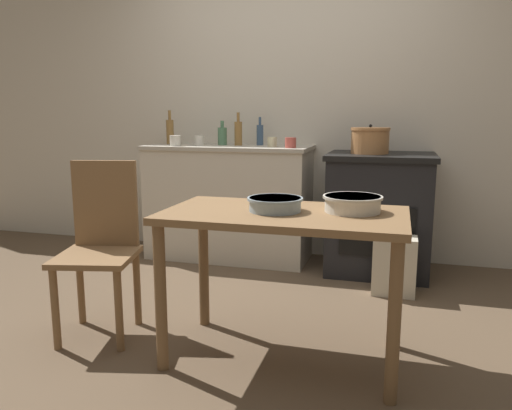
# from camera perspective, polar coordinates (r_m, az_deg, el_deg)

# --- Properties ---
(ground_plane) EXTENTS (14.00, 14.00, 0.00)m
(ground_plane) POSITION_cam_1_polar(r_m,az_deg,el_deg) (3.01, -2.51, -13.17)
(ground_plane) COLOR brown
(wall_back) EXTENTS (8.00, 0.07, 2.55)m
(wall_back) POSITION_cam_1_polar(r_m,az_deg,el_deg) (4.29, 4.17, 11.34)
(wall_back) COLOR beige
(wall_back) RESTS_ON ground_plane
(counter_cabinet) EXTENTS (1.36, 0.57, 0.94)m
(counter_cabinet) POSITION_cam_1_polar(r_m,az_deg,el_deg) (4.18, -3.11, 0.35)
(counter_cabinet) COLOR beige
(counter_cabinet) RESTS_ON ground_plane
(stove) EXTENTS (0.79, 0.67, 0.91)m
(stove) POSITION_cam_1_polar(r_m,az_deg,el_deg) (3.92, 13.87, -0.88)
(stove) COLOR black
(stove) RESTS_ON ground_plane
(work_table) EXTENTS (1.15, 0.63, 0.74)m
(work_table) POSITION_cam_1_polar(r_m,az_deg,el_deg) (2.39, 3.21, -3.44)
(work_table) COLOR olive
(work_table) RESTS_ON ground_plane
(chair) EXTENTS (0.48, 0.48, 0.95)m
(chair) POSITION_cam_1_polar(r_m,az_deg,el_deg) (2.86, -17.35, -4.21)
(chair) COLOR olive
(chair) RESTS_ON ground_plane
(flour_sack) EXTENTS (0.28, 0.20, 0.39)m
(flour_sack) POSITION_cam_1_polar(r_m,az_deg,el_deg) (3.50, 15.51, -6.67)
(flour_sack) COLOR beige
(flour_sack) RESTS_ON ground_plane
(stock_pot) EXTENTS (0.29, 0.29, 0.22)m
(stock_pot) POSITION_cam_1_polar(r_m,az_deg,el_deg) (3.83, 12.89, 7.21)
(stock_pot) COLOR #B77A47
(stock_pot) RESTS_ON stove
(mixing_bowl_large) EXTENTS (0.27, 0.27, 0.07)m
(mixing_bowl_large) POSITION_cam_1_polar(r_m,az_deg,el_deg) (2.37, 2.19, 0.18)
(mixing_bowl_large) COLOR #93A8B2
(mixing_bowl_large) RESTS_ON work_table
(mixing_bowl_small) EXTENTS (0.28, 0.28, 0.08)m
(mixing_bowl_small) POSITION_cam_1_polar(r_m,az_deg,el_deg) (2.40, 10.97, 0.25)
(mixing_bowl_small) COLOR silver
(mixing_bowl_small) RESTS_ON work_table
(bottle_far_left) EXTENTS (0.08, 0.08, 0.20)m
(bottle_far_left) POSITION_cam_1_polar(r_m,az_deg,el_deg) (4.20, -3.87, 7.92)
(bottle_far_left) COLOR #517F5B
(bottle_far_left) RESTS_ON counter_cabinet
(bottle_left) EXTENTS (0.06, 0.06, 0.23)m
(bottle_left) POSITION_cam_1_polar(r_m,az_deg,el_deg) (4.17, 0.45, 8.08)
(bottle_left) COLOR #3D5675
(bottle_left) RESTS_ON counter_cabinet
(bottle_mid_left) EXTENTS (0.06, 0.06, 0.29)m
(bottle_mid_left) POSITION_cam_1_polar(r_m,az_deg,el_deg) (4.38, -9.80, 8.32)
(bottle_mid_left) COLOR olive
(bottle_mid_left) RESTS_ON counter_cabinet
(bottle_center_left) EXTENTS (0.06, 0.06, 0.27)m
(bottle_center_left) POSITION_cam_1_polar(r_m,az_deg,el_deg) (4.13, -2.04, 8.25)
(bottle_center_left) COLOR olive
(bottle_center_left) RESTS_ON counter_cabinet
(cup_center) EXTENTS (0.09, 0.09, 0.08)m
(cup_center) POSITION_cam_1_polar(r_m,az_deg,el_deg) (4.12, -9.22, 7.27)
(cup_center) COLOR silver
(cup_center) RESTS_ON counter_cabinet
(cup_center_right) EXTENTS (0.08, 0.08, 0.08)m
(cup_center_right) POSITION_cam_1_polar(r_m,az_deg,el_deg) (4.18, -6.51, 7.34)
(cup_center_right) COLOR silver
(cup_center_right) RESTS_ON counter_cabinet
(cup_mid_right) EXTENTS (0.08, 0.08, 0.08)m
(cup_mid_right) POSITION_cam_1_polar(r_m,az_deg,el_deg) (3.85, 3.97, 7.12)
(cup_mid_right) COLOR #B74C42
(cup_mid_right) RESTS_ON counter_cabinet
(cup_right) EXTENTS (0.07, 0.07, 0.08)m
(cup_right) POSITION_cam_1_polar(r_m,az_deg,el_deg) (3.94, 1.86, 7.21)
(cup_right) COLOR beige
(cup_right) RESTS_ON counter_cabinet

